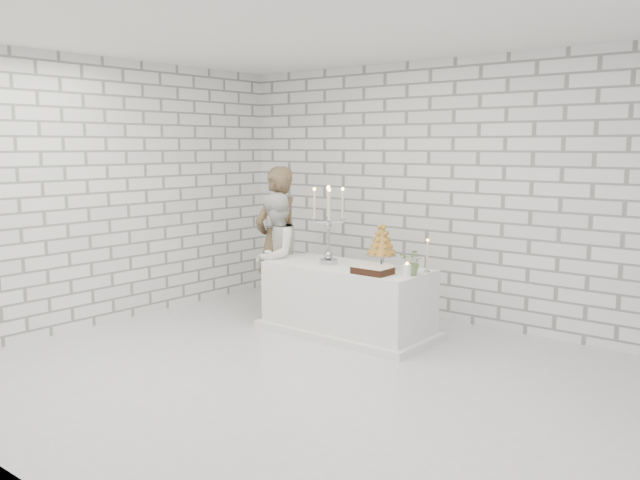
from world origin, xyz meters
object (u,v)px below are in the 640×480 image
at_px(croquembouche, 382,246).
at_px(bride, 275,256).
at_px(cake_table, 347,300).
at_px(groom, 277,241).
at_px(candelabra, 329,225).

bearing_deg(croquembouche, bride, -176.31).
bearing_deg(cake_table, bride, -178.62).
distance_m(cake_table, bride, 1.11).
height_order(groom, bride, groom).
bearing_deg(cake_table, groom, 173.46).
bearing_deg(bride, groom, -168.75).
relative_size(cake_table, bride, 1.21).
bearing_deg(croquembouche, groom, 177.60).
height_order(groom, candelabra, groom).
distance_m(cake_table, candelabra, 0.83).
distance_m(cake_table, groom, 1.27).
height_order(bride, croquembouche, bride).
relative_size(groom, bride, 1.20).
bearing_deg(groom, bride, 35.87).
xyz_separation_m(groom, candelabra, (0.93, -0.18, 0.29)).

